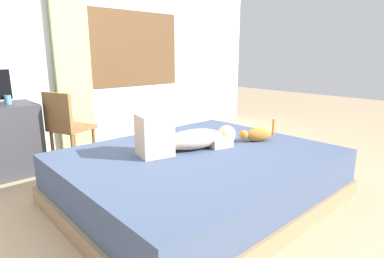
{
  "coord_description": "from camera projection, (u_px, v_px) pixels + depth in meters",
  "views": [
    {
      "loc": [
        -1.61,
        -1.83,
        1.24
      ],
      "look_at": [
        0.25,
        0.22,
        0.58
      ],
      "focal_mm": 29.29,
      "sensor_mm": 36.0,
      "label": 1
    }
  ],
  "objects": [
    {
      "name": "person_lying",
      "position": [
        185.0,
        137.0,
        2.69
      ],
      "size": [
        0.94,
        0.44,
        0.34
      ],
      "color": "#CCB299",
      "rests_on": "bed"
    },
    {
      "name": "cup",
      "position": [
        8.0,
        100.0,
        3.18
      ],
      "size": [
        0.07,
        0.07,
        0.09
      ],
      "primitive_type": "cylinder",
      "color": "teal",
      "rests_on": "desk"
    },
    {
      "name": "back_wall_with_window",
      "position": [
        73.0,
        37.0,
        3.92
      ],
      "size": [
        6.4,
        0.14,
        2.9
      ],
      "color": "silver",
      "rests_on": "ground"
    },
    {
      "name": "ground_plane",
      "position": [
        188.0,
        204.0,
        2.65
      ],
      "size": [
        16.0,
        16.0,
        0.0
      ],
      "primitive_type": "plane",
      "color": "tan"
    },
    {
      "name": "chair_by_desk",
      "position": [
        67.0,
        125.0,
        3.32
      ],
      "size": [
        0.49,
        0.49,
        0.86
      ],
      "color": "brown",
      "rests_on": "ground"
    },
    {
      "name": "curtain_left",
      "position": [
        72.0,
        50.0,
        3.82
      ],
      "size": [
        0.44,
        0.06,
        2.58
      ],
      "primitive_type": "cube",
      "color": "#ADCC75",
      "rests_on": "ground"
    },
    {
      "name": "bed",
      "position": [
        199.0,
        176.0,
        2.71
      ],
      "size": [
        2.21,
        1.81,
        0.43
      ],
      "color": "#997A56",
      "rests_on": "ground"
    },
    {
      "name": "cat",
      "position": [
        257.0,
        134.0,
        2.98
      ],
      "size": [
        0.33,
        0.22,
        0.21
      ],
      "color": "#C67A2D",
      "rests_on": "bed"
    }
  ]
}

